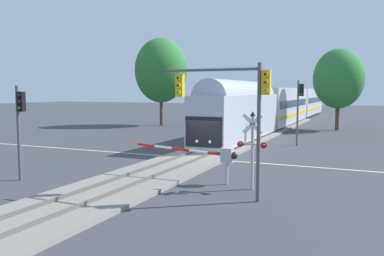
{
  "coord_description": "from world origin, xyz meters",
  "views": [
    {
      "loc": [
        10.63,
        -24.55,
        4.58
      ],
      "look_at": [
        -0.6,
        0.58,
        2.0
      ],
      "focal_mm": 37.34,
      "sensor_mm": 36.0,
      "label": 1
    }
  ],
  "objects_px": {
    "traffic_signal_near_left": "(20,117)",
    "traffic_signal_far_side": "(299,102)",
    "commuter_train": "(284,104)",
    "crossing_signal_mast": "(252,142)",
    "elm_centre_background": "(339,79)",
    "traffic_signal_near_right": "(231,97)",
    "pine_left_background": "(161,70)",
    "crossing_gate_near": "(216,155)"
  },
  "relations": [
    {
      "from": "traffic_signal_near_left",
      "to": "traffic_signal_far_side",
      "type": "distance_m",
      "value": 21.88
    },
    {
      "from": "commuter_train",
      "to": "traffic_signal_near_left",
      "type": "relative_size",
      "value": 12.55
    },
    {
      "from": "commuter_train",
      "to": "crossing_signal_mast",
      "type": "bearing_deg",
      "value": -81.05
    },
    {
      "from": "traffic_signal_far_side",
      "to": "elm_centre_background",
      "type": "bearing_deg",
      "value": 82.72
    },
    {
      "from": "traffic_signal_near_right",
      "to": "traffic_signal_far_side",
      "type": "bearing_deg",
      "value": 90.21
    },
    {
      "from": "traffic_signal_near_right",
      "to": "traffic_signal_near_left",
      "type": "height_order",
      "value": "traffic_signal_near_right"
    },
    {
      "from": "commuter_train",
      "to": "traffic_signal_far_side",
      "type": "xyz_separation_m",
      "value": [
        5.27,
        -20.36,
        0.91
      ]
    },
    {
      "from": "pine_left_background",
      "to": "elm_centre_background",
      "type": "relative_size",
      "value": 1.22
    },
    {
      "from": "commuter_train",
      "to": "pine_left_background",
      "type": "relative_size",
      "value": 5.32
    },
    {
      "from": "crossing_gate_near",
      "to": "crossing_signal_mast",
      "type": "relative_size",
      "value": 1.54
    },
    {
      "from": "crossing_gate_near",
      "to": "commuter_train",
      "type": "bearing_deg",
      "value": 95.97
    },
    {
      "from": "traffic_signal_far_side",
      "to": "pine_left_background",
      "type": "relative_size",
      "value": 0.48
    },
    {
      "from": "crossing_signal_mast",
      "to": "commuter_train",
      "type": "bearing_deg",
      "value": 98.95
    },
    {
      "from": "commuter_train",
      "to": "traffic_signal_near_right",
      "type": "distance_m",
      "value": 38.75
    },
    {
      "from": "commuter_train",
      "to": "elm_centre_background",
      "type": "bearing_deg",
      "value": -36.14
    },
    {
      "from": "commuter_train",
      "to": "crossing_signal_mast",
      "type": "xyz_separation_m",
      "value": [
        5.74,
        -36.45,
        -0.5
      ]
    },
    {
      "from": "crossing_gate_near",
      "to": "traffic_signal_near_right",
      "type": "xyz_separation_m",
      "value": [
        1.58,
        -2.39,
        2.89
      ]
    },
    {
      "from": "crossing_gate_near",
      "to": "pine_left_background",
      "type": "xyz_separation_m",
      "value": [
        -18.22,
        28.02,
        5.79
      ]
    },
    {
      "from": "crossing_gate_near",
      "to": "crossing_signal_mast",
      "type": "height_order",
      "value": "crossing_signal_mast"
    },
    {
      "from": "crossing_gate_near",
      "to": "pine_left_background",
      "type": "bearing_deg",
      "value": 123.04
    },
    {
      "from": "crossing_gate_near",
      "to": "elm_centre_background",
      "type": "relative_size",
      "value": 0.6
    },
    {
      "from": "commuter_train",
      "to": "elm_centre_background",
      "type": "xyz_separation_m",
      "value": [
        7.2,
        -5.26,
        3.21
      ]
    },
    {
      "from": "crossing_gate_near",
      "to": "traffic_signal_near_left",
      "type": "relative_size",
      "value": 1.16
    },
    {
      "from": "crossing_signal_mast",
      "to": "traffic_signal_far_side",
      "type": "xyz_separation_m",
      "value": [
        -0.47,
        16.09,
        1.41
      ]
    },
    {
      "from": "traffic_signal_near_right",
      "to": "traffic_signal_near_left",
      "type": "relative_size",
      "value": 1.18
    },
    {
      "from": "traffic_signal_near_right",
      "to": "traffic_signal_far_side",
      "type": "relative_size",
      "value": 1.05
    },
    {
      "from": "traffic_signal_near_right",
      "to": "traffic_signal_far_side",
      "type": "distance_m",
      "value": 18.0
    },
    {
      "from": "crossing_gate_near",
      "to": "traffic_signal_far_side",
      "type": "bearing_deg",
      "value": 84.47
    },
    {
      "from": "traffic_signal_far_side",
      "to": "crossing_gate_near",
      "type": "bearing_deg",
      "value": -95.53
    },
    {
      "from": "crossing_signal_mast",
      "to": "elm_centre_background",
      "type": "distance_m",
      "value": 31.45
    },
    {
      "from": "traffic_signal_far_side",
      "to": "commuter_train",
      "type": "bearing_deg",
      "value": 104.51
    },
    {
      "from": "crossing_signal_mast",
      "to": "traffic_signal_far_side",
      "type": "height_order",
      "value": "traffic_signal_far_side"
    },
    {
      "from": "crossing_gate_near",
      "to": "pine_left_background",
      "type": "height_order",
      "value": "pine_left_background"
    },
    {
      "from": "commuter_train",
      "to": "traffic_signal_far_side",
      "type": "relative_size",
      "value": 11.16
    },
    {
      "from": "crossing_signal_mast",
      "to": "crossing_gate_near",
      "type": "bearing_deg",
      "value": 165.85
    },
    {
      "from": "traffic_signal_far_side",
      "to": "crossing_signal_mast",
      "type": "bearing_deg",
      "value": -88.31
    },
    {
      "from": "crossing_gate_near",
      "to": "traffic_signal_near_left",
      "type": "height_order",
      "value": "traffic_signal_near_left"
    },
    {
      "from": "commuter_train",
      "to": "elm_centre_background",
      "type": "height_order",
      "value": "elm_centre_background"
    },
    {
      "from": "commuter_train",
      "to": "crossing_signal_mast",
      "type": "relative_size",
      "value": 16.64
    },
    {
      "from": "crossing_gate_near",
      "to": "traffic_signal_near_left",
      "type": "distance_m",
      "value": 10.04
    },
    {
      "from": "traffic_signal_near_left",
      "to": "pine_left_background",
      "type": "distance_m",
      "value": 32.97
    },
    {
      "from": "elm_centre_background",
      "to": "traffic_signal_near_right",
      "type": "bearing_deg",
      "value": -93.22
    }
  ]
}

